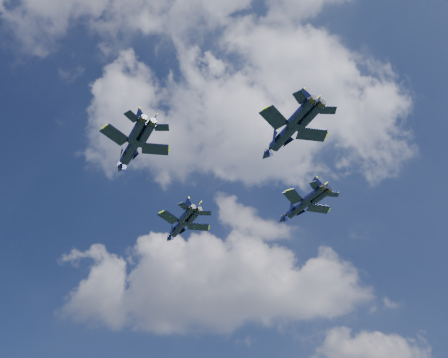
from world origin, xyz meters
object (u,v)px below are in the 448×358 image
Objects in this scene: jet_left at (130,151)px; jet_right at (298,208)px; jet_lead at (179,227)px; jet_slot at (284,136)px.

jet_right is at bearing 2.78° from jet_left.
jet_lead is 25.57m from jet_right.
jet_lead reaches higher than jet_slot.
jet_lead is 1.05× the size of jet_right.
jet_left is at bearing 175.64° from jet_right.
jet_right reaches higher than jet_slot.
jet_left is 1.10× the size of jet_right.
jet_lead is 34.79m from jet_slot.
jet_right is at bearing 47.40° from jet_slot.
jet_lead is 0.90× the size of jet_slot.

